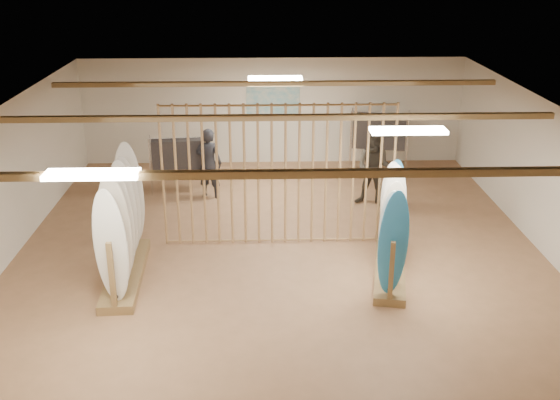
{
  "coord_description": "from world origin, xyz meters",
  "views": [
    {
      "loc": [
        -0.34,
        -10.97,
        5.44
      ],
      "look_at": [
        0.0,
        0.0,
        1.2
      ],
      "focal_mm": 42.0,
      "sensor_mm": 36.0,
      "label": 1
    }
  ],
  "objects_px": {
    "rack_left": "(123,241)",
    "shopper_a": "(209,159)",
    "rack_right": "(392,241)",
    "shopper_b": "(375,164)",
    "clothing_rack_a": "(178,156)",
    "clothing_rack_b": "(379,131)"
  },
  "relations": [
    {
      "from": "rack_left",
      "to": "shopper_a",
      "type": "relative_size",
      "value": 1.4
    },
    {
      "from": "rack_right",
      "to": "shopper_b",
      "type": "distance_m",
      "value": 3.38
    },
    {
      "from": "clothing_rack_a",
      "to": "shopper_b",
      "type": "height_order",
      "value": "shopper_b"
    },
    {
      "from": "clothing_rack_a",
      "to": "clothing_rack_b",
      "type": "relative_size",
      "value": 0.88
    },
    {
      "from": "shopper_a",
      "to": "shopper_b",
      "type": "relative_size",
      "value": 0.95
    },
    {
      "from": "clothing_rack_a",
      "to": "shopper_b",
      "type": "xyz_separation_m",
      "value": [
        4.46,
        -1.01,
        0.09
      ]
    },
    {
      "from": "rack_right",
      "to": "clothing_rack_a",
      "type": "relative_size",
      "value": 1.76
    },
    {
      "from": "shopper_b",
      "to": "shopper_a",
      "type": "bearing_deg",
      "value": -167.69
    },
    {
      "from": "rack_left",
      "to": "shopper_b",
      "type": "bearing_deg",
      "value": 31.47
    },
    {
      "from": "rack_left",
      "to": "clothing_rack_b",
      "type": "bearing_deg",
      "value": 44.59
    },
    {
      "from": "shopper_a",
      "to": "shopper_b",
      "type": "xyz_separation_m",
      "value": [
        3.71,
        -0.63,
        0.05
      ]
    },
    {
      "from": "clothing_rack_b",
      "to": "shopper_b",
      "type": "distance_m",
      "value": 2.65
    },
    {
      "from": "clothing_rack_a",
      "to": "shopper_a",
      "type": "height_order",
      "value": "shopper_a"
    },
    {
      "from": "clothing_rack_a",
      "to": "clothing_rack_b",
      "type": "height_order",
      "value": "clothing_rack_b"
    },
    {
      "from": "rack_left",
      "to": "clothing_rack_b",
      "type": "height_order",
      "value": "rack_left"
    },
    {
      "from": "rack_right",
      "to": "clothing_rack_b",
      "type": "xyz_separation_m",
      "value": [
        0.8,
        5.95,
        0.36
      ]
    },
    {
      "from": "rack_right",
      "to": "shopper_b",
      "type": "height_order",
      "value": "shopper_b"
    },
    {
      "from": "clothing_rack_b",
      "to": "shopper_b",
      "type": "xyz_separation_m",
      "value": [
        -0.55,
        -2.59,
        -0.03
      ]
    },
    {
      "from": "clothing_rack_a",
      "to": "shopper_b",
      "type": "distance_m",
      "value": 4.57
    },
    {
      "from": "rack_right",
      "to": "clothing_rack_b",
      "type": "bearing_deg",
      "value": 93.24
    },
    {
      "from": "clothing_rack_b",
      "to": "rack_right",
      "type": "bearing_deg",
      "value": -84.96
    },
    {
      "from": "rack_right",
      "to": "clothing_rack_a",
      "type": "xyz_separation_m",
      "value": [
        -4.22,
        4.36,
        0.24
      ]
    }
  ]
}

